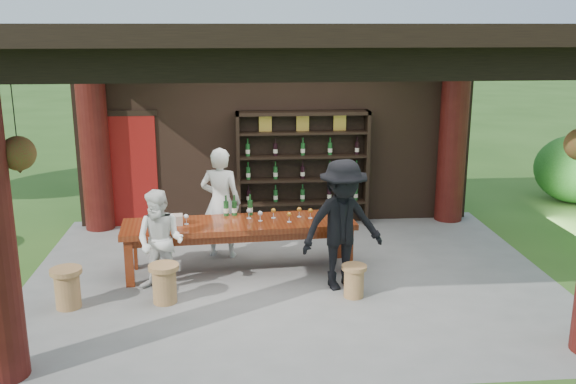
{
  "coord_description": "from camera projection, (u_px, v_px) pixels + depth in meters",
  "views": [
    {
      "loc": [
        -0.75,
        -8.51,
        3.49
      ],
      "look_at": [
        0.0,
        0.4,
        1.15
      ],
      "focal_mm": 40.0,
      "sensor_mm": 36.0,
      "label": 1
    }
  ],
  "objects": [
    {
      "name": "table_glasses",
      "position": [
        254.0,
        216.0,
        9.23
      ],
      "size": [
        2.21,
        0.38,
        0.15
      ],
      "color": "silver",
      "rests_on": "tasting_table"
    },
    {
      "name": "host",
      "position": [
        221.0,
        203.0,
        9.79
      ],
      "size": [
        0.71,
        0.56,
        1.71
      ],
      "primitive_type": "imported",
      "rotation": [
        0.0,
        0.0,
        2.88
      ],
      "color": "silver",
      "rests_on": "ground"
    },
    {
      "name": "guest_man",
      "position": [
        342.0,
        225.0,
        8.57
      ],
      "size": [
        1.28,
        0.94,
        1.78
      ],
      "primitive_type": "imported",
      "rotation": [
        0.0,
        0.0,
        0.26
      ],
      "color": "black",
      "rests_on": "ground"
    },
    {
      "name": "stool_near_left",
      "position": [
        164.0,
        282.0,
        8.25
      ],
      "size": [
        0.39,
        0.39,
        0.52
      ],
      "rotation": [
        0.0,
        0.0,
        0.39
      ],
      "color": "olive",
      "rests_on": "ground"
    },
    {
      "name": "shrubs",
      "position": [
        440.0,
        225.0,
        9.75
      ],
      "size": [
        14.12,
        8.24,
        1.36
      ],
      "color": "#194C14",
      "rests_on": "ground"
    },
    {
      "name": "trees",
      "position": [
        525.0,
        32.0,
        10.34
      ],
      "size": [
        21.52,
        9.08,
        4.8
      ],
      "color": "#3F2819",
      "rests_on": "ground"
    },
    {
      "name": "wine_shelf",
      "position": [
        303.0,
        169.0,
        11.29
      ],
      "size": [
        2.32,
        0.35,
        2.04
      ],
      "color": "black",
      "rests_on": "ground"
    },
    {
      "name": "guest_woman",
      "position": [
        160.0,
        241.0,
        8.51
      ],
      "size": [
        0.82,
        0.73,
        1.4
      ],
      "primitive_type": "imported",
      "rotation": [
        0.0,
        0.0,
        -0.34
      ],
      "color": "white",
      "rests_on": "ground"
    },
    {
      "name": "stool_far_left",
      "position": [
        67.0,
        287.0,
        8.1
      ],
      "size": [
        0.4,
        0.4,
        0.53
      ],
      "rotation": [
        0.0,
        0.0,
        0.02
      ],
      "color": "olive",
      "rests_on": "ground"
    },
    {
      "name": "stool_near_right",
      "position": [
        354.0,
        280.0,
        8.43
      ],
      "size": [
        0.33,
        0.33,
        0.44
      ],
      "rotation": [
        0.0,
        0.0,
        -0.04
      ],
      "color": "olive",
      "rests_on": "ground"
    },
    {
      "name": "napkin_basket",
      "position": [
        173.0,
        220.0,
        9.05
      ],
      "size": [
        0.27,
        0.2,
        0.14
      ],
      "primitive_type": "cube",
      "rotation": [
        0.0,
        0.0,
        0.07
      ],
      "color": "#BF6672",
      "rests_on": "tasting_table"
    },
    {
      "name": "tasting_table",
      "position": [
        239.0,
        229.0,
        9.22
      ],
      "size": [
        3.37,
        1.09,
        0.75
      ],
      "rotation": [
        0.0,
        0.0,
        0.07
      ],
      "color": "#62210E",
      "rests_on": "ground"
    },
    {
      "name": "pavilion",
      "position": [
        287.0,
        124.0,
        9.02
      ],
      "size": [
        7.5,
        6.0,
        3.6
      ],
      "color": "slate",
      "rests_on": "ground"
    },
    {
      "name": "ground",
      "position": [
        290.0,
        277.0,
        9.15
      ],
      "size": [
        90.0,
        90.0,
        0.0
      ],
      "primitive_type": "plane",
      "color": "#2D5119",
      "rests_on": "ground"
    },
    {
      "name": "table_bottles",
      "position": [
        237.0,
        205.0,
        9.47
      ],
      "size": [
        0.44,
        0.1,
        0.31
      ],
      "color": "#194C1E",
      "rests_on": "tasting_table"
    }
  ]
}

